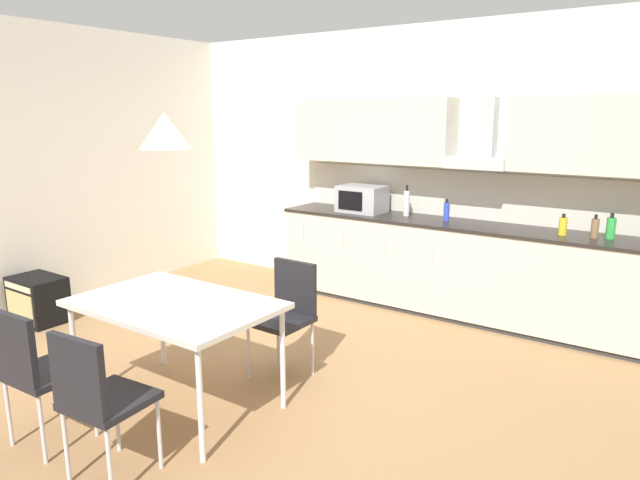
% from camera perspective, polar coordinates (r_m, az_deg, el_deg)
% --- Properties ---
extents(ground_plane, '(8.72, 7.78, 0.02)m').
position_cam_1_polar(ground_plane, '(4.37, -6.68, -14.27)').
color(ground_plane, '#9E754C').
extents(wall_back, '(6.97, 0.10, 2.83)m').
position_cam_1_polar(wall_back, '(6.15, 9.53, 7.37)').
color(wall_back, silver).
rests_on(wall_back, ground_plane).
extents(wall_left, '(0.10, 6.22, 2.83)m').
position_cam_1_polar(wall_left, '(6.30, -27.85, 6.21)').
color(wall_left, silver).
rests_on(wall_left, ground_plane).
extents(kitchen_counter, '(4.07, 0.62, 0.92)m').
position_cam_1_polar(kitchen_counter, '(5.71, 14.69, -2.98)').
color(kitchen_counter, '#333333').
rests_on(kitchen_counter, ground_plane).
extents(backsplash_tile, '(4.05, 0.02, 0.47)m').
position_cam_1_polar(backsplash_tile, '(5.84, 16.03, 4.22)').
color(backsplash_tile, silver).
rests_on(backsplash_tile, kitchen_counter).
extents(upper_wall_cabinets, '(4.05, 0.40, 0.66)m').
position_cam_1_polar(upper_wall_cabinets, '(5.64, 15.89, 10.21)').
color(upper_wall_cabinets, beige).
extents(microwave, '(0.48, 0.35, 0.28)m').
position_cam_1_polar(microwave, '(6.09, 4.20, 4.12)').
color(microwave, '#ADADB2').
rests_on(microwave, kitchen_counter).
extents(bottle_yellow, '(0.07, 0.07, 0.19)m').
position_cam_1_polar(bottle_yellow, '(5.36, 23.12, 1.31)').
color(bottle_yellow, yellow).
rests_on(bottle_yellow, kitchen_counter).
extents(bottle_white, '(0.06, 0.06, 0.32)m').
position_cam_1_polar(bottle_white, '(5.92, 8.65, 3.70)').
color(bottle_white, white).
rests_on(bottle_white, kitchen_counter).
extents(bottle_blue, '(0.06, 0.06, 0.21)m').
position_cam_1_polar(bottle_blue, '(5.73, 12.54, 2.82)').
color(bottle_blue, blue).
rests_on(bottle_blue, kitchen_counter).
extents(bottle_green, '(0.08, 0.08, 0.22)m').
position_cam_1_polar(bottle_green, '(5.37, 27.08, 1.10)').
color(bottle_green, green).
rests_on(bottle_green, kitchen_counter).
extents(bottle_brown, '(0.06, 0.06, 0.20)m').
position_cam_1_polar(bottle_brown, '(5.35, 25.79, 1.10)').
color(bottle_brown, brown).
rests_on(bottle_brown, kitchen_counter).
extents(dining_table, '(1.33, 0.87, 0.75)m').
position_cam_1_polar(dining_table, '(3.90, -14.30, -6.65)').
color(dining_table, silver).
rests_on(dining_table, ground_plane).
extents(chair_near_left, '(0.42, 0.42, 0.87)m').
position_cam_1_polar(chair_near_left, '(3.77, -26.73, -11.05)').
color(chair_near_left, black).
rests_on(chair_near_left, ground_plane).
extents(chair_near_right, '(0.43, 0.43, 0.87)m').
position_cam_1_polar(chair_near_right, '(3.29, -21.48, -14.01)').
color(chair_near_right, black).
rests_on(chair_near_right, ground_plane).
extents(chair_far_right, '(0.41, 0.41, 0.87)m').
position_cam_1_polar(chair_far_right, '(4.32, -3.31, -6.71)').
color(chair_far_right, black).
rests_on(chair_far_right, ground_plane).
extents(guitar_amp, '(0.52, 0.37, 0.44)m').
position_cam_1_polar(guitar_amp, '(6.09, -26.35, -5.34)').
color(guitar_amp, black).
rests_on(guitar_amp, ground_plane).
extents(pendant_lamp, '(0.32, 0.32, 0.22)m').
position_cam_1_polar(pendant_lamp, '(3.70, -15.28, 10.48)').
color(pendant_lamp, silver).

